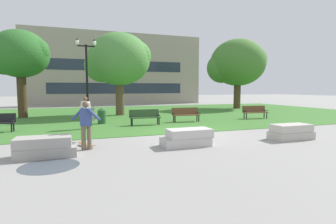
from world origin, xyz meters
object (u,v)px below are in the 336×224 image
person_skateboarder (86,122)px  park_bench_far_left (255,111)px  trash_bin (102,116)px  concrete_block_center (45,147)px  concrete_block_left (187,138)px  person_bystander_near_lawn (86,111)px  skateboard (87,145)px  park_bench_near_right (186,114)px  concrete_block_right (291,132)px  park_bench_near_left (145,116)px  lamp_post_center (88,104)px

person_skateboarder → park_bench_far_left: (11.76, 6.04, -0.43)m
trash_bin → concrete_block_center: bearing=-108.1°
concrete_block_center → concrete_block_left: 4.88m
park_bench_far_left → person_bystander_near_lawn: size_ratio=1.08×
concrete_block_center → person_skateboarder: size_ratio=1.06×
person_skateboarder → person_bystander_near_lawn: person_bystander_near_lawn is taller
skateboard → person_skateboarder: bearing=-92.1°
concrete_block_center → concrete_block_left: size_ratio=0.96×
skateboard → trash_bin: bearing=80.0°
concrete_block_center → person_bystander_near_lawn: (1.42, 5.51, 0.68)m
person_skateboarder → park_bench_near_right: size_ratio=0.93×
trash_bin → person_bystander_near_lawn: bearing=-117.9°
concrete_block_right → person_bystander_near_lawn: (-8.17, 5.80, 0.68)m
park_bench_near_left → lamp_post_center: lamp_post_center is taller
person_skateboarder → park_bench_near_left: 6.43m
lamp_post_center → concrete_block_center: bearing=-100.0°
skateboard → person_bystander_near_lawn: person_bystander_near_lawn is taller
concrete_block_left → skateboard: concrete_block_left is taller
park_bench_near_left → park_bench_far_left: size_ratio=0.98×
park_bench_near_left → person_bystander_near_lawn: (-3.33, -0.44, 0.45)m
concrete_block_center → park_bench_far_left: (13.03, 6.60, 0.23)m
lamp_post_center → park_bench_near_right: bearing=-26.2°
person_skateboarder → trash_bin: person_skateboarder is taller
park_bench_near_left → park_bench_near_right: same height
park_bench_near_left → lamp_post_center: (-3.07, 3.54, 0.57)m
concrete_block_left → park_bench_near_right: 7.14m
concrete_block_right → trash_bin: trash_bin is taller
concrete_block_center → skateboard: bearing=38.8°
concrete_block_right → lamp_post_center: (-7.91, 9.78, 0.81)m
trash_bin → person_bystander_near_lawn: 2.16m
trash_bin → person_bystander_near_lawn: person_bystander_near_lawn is taller
concrete_block_left → concrete_block_right: bearing=-3.2°
skateboard → trash_bin: trash_bin is taller
skateboard → park_bench_far_left: bearing=25.4°
concrete_block_center → concrete_block_left: bearing=-0.3°
concrete_block_left → skateboard: (-3.60, 1.06, -0.22)m
park_bench_near_right → person_bystander_near_lawn: (-6.21, -1.05, 0.45)m
park_bench_near_left → trash_bin: bearing=148.9°
lamp_post_center → trash_bin: lamp_post_center is taller
skateboard → lamp_post_center: 8.53m
park_bench_far_left → person_bystander_near_lawn: (-11.61, -1.09, 0.45)m
park_bench_near_right → concrete_block_center: bearing=-139.3°
person_skateboarder → person_bystander_near_lawn: 4.94m
skateboard → park_bench_near_left: size_ratio=0.56×
skateboard → person_bystander_near_lawn: 4.57m
concrete_block_right → park_bench_near_left: (-4.84, 6.24, 0.23)m
concrete_block_center → concrete_block_right: bearing=-1.8°
park_bench_near_left → park_bench_near_right: 2.95m
person_bystander_near_lawn → park_bench_near_left: bearing=7.6°
skateboard → person_bystander_near_lawn: size_ratio=0.59×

